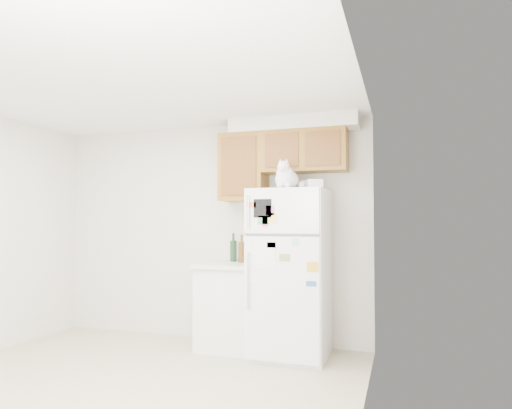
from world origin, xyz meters
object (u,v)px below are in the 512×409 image
at_px(refrigerator, 290,272).
at_px(storage_box_back, 309,186).
at_px(storage_box_front, 315,184).
at_px(bottle_green, 233,247).
at_px(base_counter, 230,305).
at_px(cat, 286,178).
at_px(bottle_amber, 242,248).

bearing_deg(refrigerator, storage_box_back, 44.24).
height_order(refrigerator, storage_box_front, storage_box_front).
relative_size(refrigerator, bottle_green, 5.27).
height_order(refrigerator, base_counter, refrigerator).
bearing_deg(bottle_green, base_counter, -80.98).
relative_size(refrigerator, storage_box_front, 11.33).
bearing_deg(storage_box_back, cat, -142.13).
distance_m(refrigerator, cat, 0.97).
xyz_separation_m(cat, bottle_amber, (-0.59, 0.33, -0.74)).
bearing_deg(bottle_amber, bottle_green, 147.68).
distance_m(base_counter, bottle_green, 0.64).
distance_m(storage_box_back, bottle_amber, 1.01).
bearing_deg(storage_box_back, base_counter, 161.05).
xyz_separation_m(storage_box_back, storage_box_front, (0.11, -0.25, -0.01)).
relative_size(storage_box_back, storage_box_front, 1.20).
relative_size(cat, storage_box_back, 2.33).
bearing_deg(bottle_green, bottle_amber, -32.32).
xyz_separation_m(refrigerator, storage_box_back, (0.16, 0.16, 0.90)).
distance_m(storage_box_back, storage_box_front, 0.27).
xyz_separation_m(storage_box_back, bottle_green, (-0.88, 0.09, -0.67)).
xyz_separation_m(base_counter, cat, (0.69, -0.23, 1.35)).
xyz_separation_m(base_counter, bottle_green, (-0.03, 0.18, 0.62)).
bearing_deg(refrigerator, bottle_green, 160.54).
xyz_separation_m(refrigerator, bottle_green, (-0.72, 0.25, 0.23)).
xyz_separation_m(cat, storage_box_back, (0.16, 0.31, -0.06)).
bearing_deg(cat, base_counter, 161.75).
bearing_deg(bottle_green, cat, -29.55).
distance_m(refrigerator, base_counter, 0.79).
bearing_deg(base_counter, refrigerator, -6.09).
relative_size(cat, storage_box_front, 2.79).
relative_size(storage_box_front, bottle_green, 0.47).
height_order(base_counter, storage_box_back, storage_box_back).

